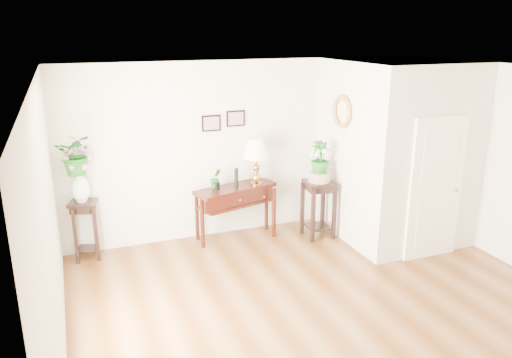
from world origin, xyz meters
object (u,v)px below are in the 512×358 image
table_lamp (256,163)px  plant_stand_a (85,230)px  plant_stand_b (318,209)px  console_table (236,213)px

table_lamp → plant_stand_a: (-2.63, 0.10, -0.78)m
plant_stand_a → plant_stand_b: 3.59m
console_table → plant_stand_a: bearing=162.0°
table_lamp → plant_stand_b: table_lamp is taller
plant_stand_b → console_table: bearing=162.5°
table_lamp → plant_stand_b: (0.92, -0.40, -0.76)m
console_table → table_lamp: 0.86m
table_lamp → plant_stand_b: size_ratio=0.81×
plant_stand_a → console_table: bearing=-2.6°
console_table → plant_stand_a: plant_stand_a is taller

